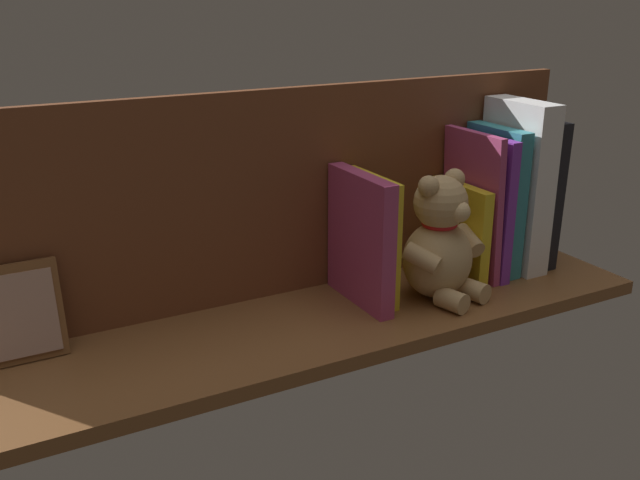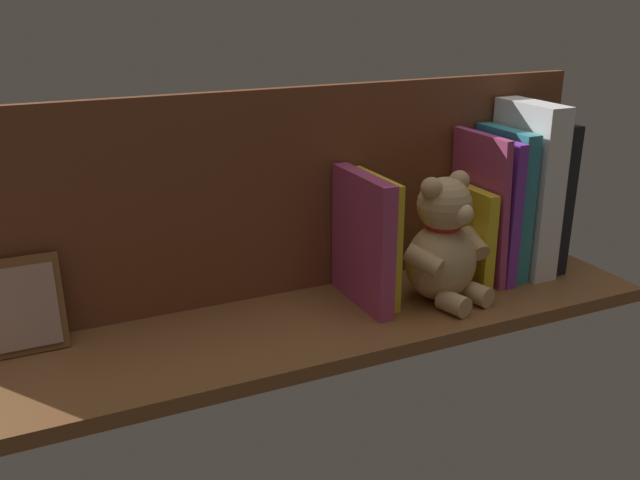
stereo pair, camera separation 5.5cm
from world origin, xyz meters
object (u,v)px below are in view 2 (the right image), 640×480
at_px(teddy_bear, 444,245).
at_px(picture_frame_leaning, 22,306).
at_px(book_0, 542,194).
at_px(dictionary_thick_white, 525,188).

distance_m(teddy_bear, picture_frame_leaning, 0.63).
relative_size(teddy_bear, picture_frame_leaning, 1.54).
bearing_deg(book_0, dictionary_thick_white, 8.25).
relative_size(book_0, dictionary_thick_white, 0.88).
height_order(dictionary_thick_white, teddy_bear, dictionary_thick_white).
relative_size(book_0, picture_frame_leaning, 1.95).
xyz_separation_m(book_0, picture_frame_leaning, (0.86, -0.04, -0.06)).
bearing_deg(dictionary_thick_white, book_0, -171.75).
bearing_deg(teddy_bear, book_0, 178.56).
relative_size(dictionary_thick_white, teddy_bear, 1.43).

